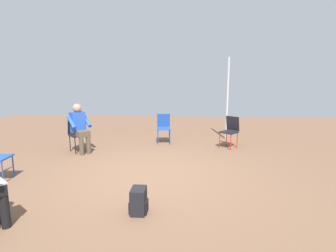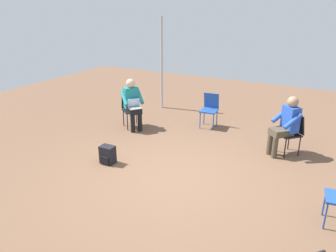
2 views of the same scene
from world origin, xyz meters
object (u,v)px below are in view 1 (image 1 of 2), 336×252
chair_southwest (230,130)px  chair_south (164,126)px  person_in_blue (79,126)px  chair_southeast (77,132)px  backpack_near_laptop_user (139,202)px

chair_southwest → chair_south: same height
chair_southwest → chair_south: (1.86, -0.40, 0.00)m
chair_southwest → person_in_blue: person_in_blue is taller
chair_southwest → chair_southeast: 4.06m
chair_southwest → chair_south: bearing=27.2°
chair_southeast → person_in_blue: person_in_blue is taller
backpack_near_laptop_user → person_in_blue: bearing=-55.2°
chair_south → chair_southeast: 2.39m
chair_south → backpack_near_laptop_user: chair_south is taller
chair_southeast → person_in_blue: 0.26m
chair_south → chair_southeast: (2.14, 1.07, 0.00)m
chair_southeast → chair_south: bearing=160.6°
person_in_blue → backpack_near_laptop_user: person_in_blue is taller
chair_southwest → chair_southeast: same height
chair_southwest → backpack_near_laptop_user: chair_southwest is taller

